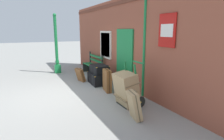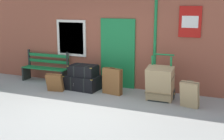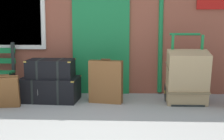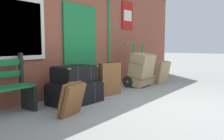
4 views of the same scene
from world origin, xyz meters
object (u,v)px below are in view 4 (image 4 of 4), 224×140
at_px(suitcase_charcoal, 110,79).
at_px(steamer_trunk_base, 75,93).
at_px(suitcase_brown, 163,72).
at_px(large_brown_trunk, 141,70).
at_px(steamer_trunk_middle, 75,74).
at_px(suitcase_olive, 72,99).
at_px(porters_trolley, 136,76).

bearing_deg(suitcase_charcoal, steamer_trunk_base, 173.99).
distance_m(steamer_trunk_base, suitcase_brown, 3.25).
distance_m(large_brown_trunk, suitcase_charcoal, 1.40).
bearing_deg(suitcase_charcoal, suitcase_brown, -8.72).
bearing_deg(steamer_trunk_middle, large_brown_trunk, -4.67).
bearing_deg(steamer_trunk_middle, suitcase_olive, -138.54).
distance_m(porters_trolley, suitcase_brown, 0.93).
bearing_deg(large_brown_trunk, porters_trolley, 90.00).
height_order(porters_trolley, suitcase_olive, porters_trolley).
distance_m(large_brown_trunk, suitcase_brown, 0.87).
distance_m(large_brown_trunk, suitcase_olive, 3.06).
bearing_deg(porters_trolley, suitcase_charcoal, -175.70).
bearing_deg(suitcase_olive, steamer_trunk_base, 41.12).
bearing_deg(suitcase_olive, large_brown_trunk, 7.11).
bearing_deg(porters_trolley, suitcase_brown, -28.53).
bearing_deg(large_brown_trunk, steamer_trunk_base, 175.86).
xyz_separation_m(suitcase_brown, suitcase_olive, (-3.85, -0.11, -0.07)).
height_order(steamer_trunk_base, steamer_trunk_middle, steamer_trunk_middle).
distance_m(suitcase_brown, suitcase_olive, 3.85).
bearing_deg(porters_trolley, suitcase_olive, -169.71).
bearing_deg(suitcase_olive, porters_trolley, 10.29).
xyz_separation_m(large_brown_trunk, suitcase_charcoal, (-1.39, 0.07, -0.10)).
height_order(steamer_trunk_middle, suitcase_charcoal, suitcase_charcoal).
height_order(steamer_trunk_base, large_brown_trunk, large_brown_trunk).
distance_m(porters_trolley, suitcase_charcoal, 1.40).
relative_size(steamer_trunk_base, suitcase_olive, 1.88).
bearing_deg(steamer_trunk_base, large_brown_trunk, -4.14).
distance_m(porters_trolley, suitcase_olive, 3.08).
relative_size(porters_trolley, large_brown_trunk, 1.28).
distance_m(steamer_trunk_middle, porters_trolley, 2.40).
distance_m(steamer_trunk_middle, suitcase_charcoal, 1.02).
xyz_separation_m(porters_trolley, suitcase_brown, (0.82, -0.44, 0.07)).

